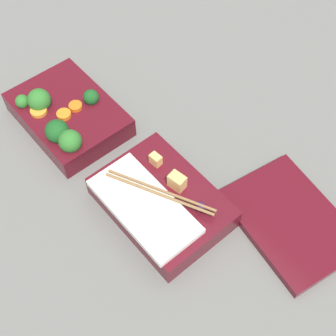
% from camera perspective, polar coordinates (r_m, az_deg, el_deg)
% --- Properties ---
extents(ground_plane, '(3.00, 3.00, 0.00)m').
position_cam_1_polar(ground_plane, '(0.86, -6.51, 1.04)').
color(ground_plane, slate).
extents(bento_tray_vegetable, '(0.22, 0.16, 0.08)m').
position_cam_1_polar(bento_tray_vegetable, '(0.91, -12.27, 6.31)').
color(bento_tray_vegetable, '#510F19').
rests_on(bento_tray_vegetable, ground_plane).
extents(bento_tray_rice, '(0.22, 0.16, 0.07)m').
position_cam_1_polar(bento_tray_rice, '(0.78, -1.18, -4.35)').
color(bento_tray_rice, '#510F19').
rests_on(bento_tray_rice, ground_plane).
extents(bento_lid, '(0.23, 0.18, 0.02)m').
position_cam_1_polar(bento_lid, '(0.81, 14.63, -6.17)').
color(bento_lid, '#510F19').
rests_on(bento_lid, ground_plane).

